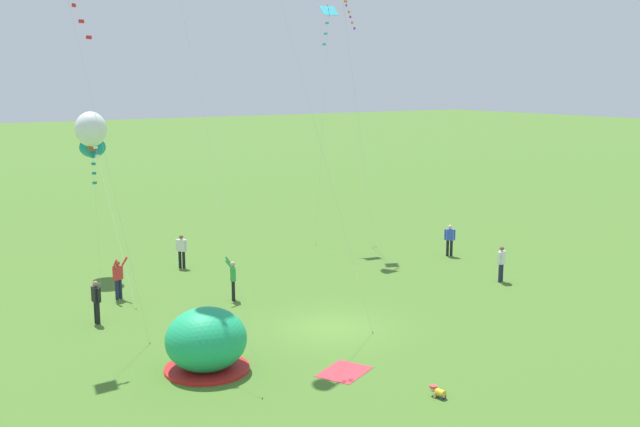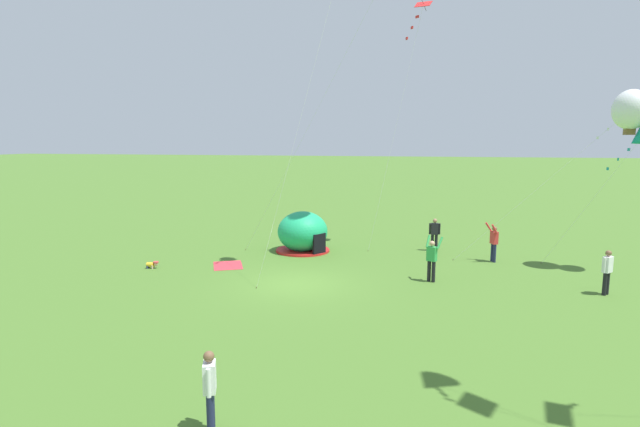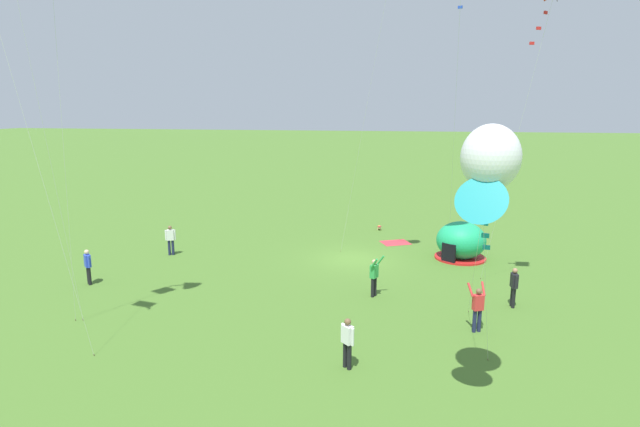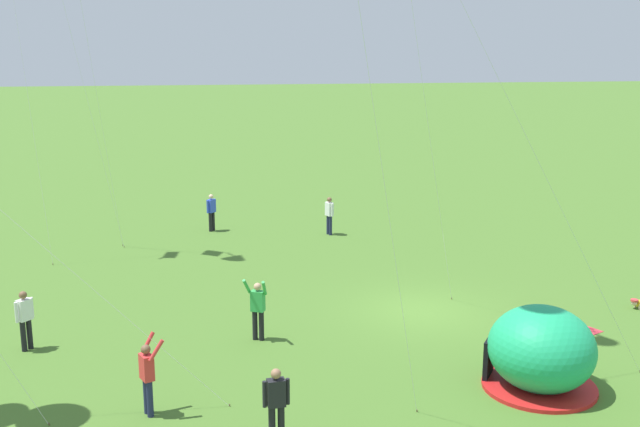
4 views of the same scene
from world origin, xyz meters
TOP-DOWN VIEW (x-y plane):
  - ground_plane at (0.00, 0.00)m, footprint 300.00×300.00m
  - popup_tent at (-5.88, -1.17)m, footprint 2.81×2.81m
  - picnic_blanket at (-2.23, -3.85)m, footprint 2.09×1.90m
  - toddler_crawling at (-1.03, -7.01)m, footprint 0.29×0.55m
  - person_arms_raised at (-5.58, 8.30)m, footprint 0.72×0.62m
  - person_near_tent at (11.98, 6.21)m, footprint 0.46×0.43m
  - person_strolling at (-1.52, 5.39)m, footprint 0.64×0.72m
  - person_center_field at (-1.10, 11.82)m, footprint 0.46×0.43m
  - person_with_toddler at (10.35, 1.01)m, footprint 0.56×0.36m
  - person_watching_sky at (-7.39, 5.57)m, footprint 0.28×0.59m

SIDE VIEW (x-z plane):
  - ground_plane at x=0.00m, z-range 0.00..0.00m
  - picnic_blanket at x=-2.23m, z-range 0.00..0.01m
  - toddler_crawling at x=-1.03m, z-range 0.02..0.34m
  - person_near_tent at x=11.98m, z-range 0.10..1.82m
  - person_center_field at x=-1.10m, z-range 0.10..1.82m
  - person_with_toddler at x=10.35m, z-range 0.10..1.82m
  - person_watching_sky at x=-7.39m, z-range 0.10..1.82m
  - popup_tent at x=-5.88m, z-range -0.05..2.05m
  - person_arms_raised at x=-5.58m, z-range 0.05..1.94m
  - person_strolling at x=-1.52m, z-range 0.05..1.94m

